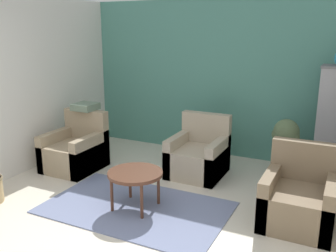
{
  "coord_description": "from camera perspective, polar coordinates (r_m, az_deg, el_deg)",
  "views": [
    {
      "loc": [
        1.99,
        -2.31,
        2.07
      ],
      "look_at": [
        0.0,
        1.72,
        0.88
      ],
      "focal_mm": 40.0,
      "sensor_mm": 36.0,
      "label": 1
    }
  ],
  "objects": [
    {
      "name": "wall_back_accent",
      "position": [
        6.18,
        7.27,
        7.13
      ],
      "size": [
        4.52,
        0.06,
        2.5
      ],
      "color": "#4C897A",
      "rests_on": "ground_plane"
    },
    {
      "name": "wall_left",
      "position": [
        5.9,
        -19.95,
        6.0
      ],
      "size": [
        0.06,
        3.45,
        2.5
      ],
      "color": "silver",
      "rests_on": "ground_plane"
    },
    {
      "name": "area_rug",
      "position": [
        4.54,
        -4.9,
        -12.25
      ],
      "size": [
        2.13,
        1.31,
        0.01
      ],
      "color": "slate",
      "rests_on": "ground_plane"
    },
    {
      "name": "coffee_table",
      "position": [
        4.37,
        -5.02,
        -7.54
      ],
      "size": [
        0.64,
        0.64,
        0.46
      ],
      "color": "#512D1E",
      "rests_on": "ground_plane"
    },
    {
      "name": "armchair_left",
      "position": [
        5.78,
        -13.89,
        -3.71
      ],
      "size": [
        0.73,
        0.79,
        0.85
      ],
      "color": "#9E896B",
      "rests_on": "ground_plane"
    },
    {
      "name": "armchair_right",
      "position": [
        4.33,
        19.36,
        -10.53
      ],
      "size": [
        0.73,
        0.79,
        0.85
      ],
      "color": "#7A664C",
      "rests_on": "ground_plane"
    },
    {
      "name": "armchair_middle",
      "position": [
        5.42,
        4.69,
        -4.56
      ],
      "size": [
        0.73,
        0.79,
        0.85
      ],
      "color": "tan",
      "rests_on": "ground_plane"
    },
    {
      "name": "birdcage",
      "position": [
        5.49,
        23.62,
        -0.14
      ],
      "size": [
        0.47,
        0.47,
        1.59
      ],
      "color": "slate",
      "rests_on": "ground_plane"
    },
    {
      "name": "potted_plant",
      "position": [
        5.5,
        17.45,
        -2.06
      ],
      "size": [
        0.39,
        0.36,
        0.83
      ],
      "color": "#66605B",
      "rests_on": "ground_plane"
    },
    {
      "name": "throw_pillow",
      "position": [
        5.83,
        -12.48,
        2.91
      ],
      "size": [
        0.33,
        0.33,
        0.1
      ],
      "color": "slate",
      "rests_on": "armchair_left"
    }
  ]
}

